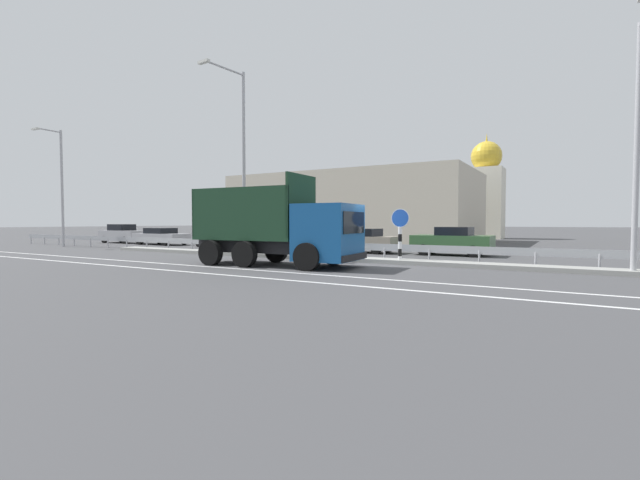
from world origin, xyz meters
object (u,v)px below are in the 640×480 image
object	(u,v)px
dump_truck	(294,234)
street_lamp_2	(638,134)
parked_car_2	(221,236)
parked_car_0	(123,234)
median_road_sign	(400,234)
parked_car_1	(162,236)
parked_car_4	(361,240)
street_lamp_0	(60,182)
parked_car_5	(452,241)
parked_car_3	(288,239)
church_tower	(486,191)
street_lamp_1	(241,154)

from	to	relation	value
dump_truck	street_lamp_2	distance (m)	12.28
parked_car_2	parked_car_0	bearing A→B (deg)	87.47
parked_car_2	dump_truck	bearing A→B (deg)	-127.36
median_road_sign	parked_car_1	size ratio (longest dim) A/B	0.49
parked_car_4	parked_car_1	bearing A→B (deg)	91.01
street_lamp_0	parked_car_5	world-z (taller)	street_lamp_0
parked_car_0	parked_car_2	xyz separation A→B (m)	(11.37, -0.12, -0.02)
median_road_sign	parked_car_2	size ratio (longest dim) A/B	0.57
street_lamp_2	parked_car_5	distance (m)	10.31
street_lamp_2	dump_truck	bearing A→B (deg)	-165.76
street_lamp_2	parked_car_1	bearing A→B (deg)	169.36
street_lamp_0	street_lamp_2	size ratio (longest dim) A/B	1.02
median_road_sign	street_lamp_0	size ratio (longest dim) A/B	0.28
parked_car_3	parked_car_2	bearing A→B (deg)	-84.80
median_road_sign	parked_car_3	size ratio (longest dim) A/B	0.60
parked_car_2	church_tower	distance (m)	30.17
parked_car_1	parked_car_3	size ratio (longest dim) A/B	1.23
parked_car_2	parked_car_5	bearing A→B (deg)	-90.05
parked_car_3	parked_car_5	bearing A→B (deg)	93.50
median_road_sign	parked_car_3	xyz separation A→B (m)	(-9.70, 5.59, -0.58)
street_lamp_0	street_lamp_2	world-z (taller)	street_lamp_0
street_lamp_2	median_road_sign	bearing A→B (deg)	177.48
street_lamp_1	parked_car_1	bearing A→B (deg)	157.20
street_lamp_2	parked_car_5	world-z (taller)	street_lamp_2
street_lamp_2	church_tower	world-z (taller)	church_tower
parked_car_2	street_lamp_2	bearing A→B (deg)	-105.47
parked_car_5	street_lamp_2	bearing A→B (deg)	-129.95
median_road_sign	parked_car_4	world-z (taller)	median_road_sign
parked_car_1	parked_car_5	distance (m)	22.41
street_lamp_0	church_tower	world-z (taller)	church_tower
parked_car_4	parked_car_5	xyz separation A→B (m)	(5.12, 0.54, 0.06)
parked_car_0	parked_car_3	bearing A→B (deg)	90.15
median_road_sign	street_lamp_2	xyz separation A→B (m)	(8.15, -0.36, 3.38)
parked_car_4	church_tower	bearing A→B (deg)	-4.87
median_road_sign	parked_car_1	xyz separation A→B (m)	(-21.53, 5.22, -0.59)
church_tower	parked_car_1	bearing A→B (deg)	-126.79
parked_car_0	church_tower	distance (m)	36.67
parked_car_3	parked_car_5	world-z (taller)	parked_car_5
street_lamp_0	parked_car_4	size ratio (longest dim) A/B	1.91
parked_car_2	parked_car_5	xyz separation A→B (m)	(16.20, 0.53, 0.00)
parked_car_4	street_lamp_1	bearing A→B (deg)	141.60
street_lamp_1	median_road_sign	bearing A→B (deg)	1.16
parked_car_2	parked_car_3	world-z (taller)	parked_car_2
median_road_sign	parked_car_5	size ratio (longest dim) A/B	0.57
street_lamp_2	church_tower	bearing A→B (deg)	106.91
parked_car_2	parked_car_5	distance (m)	16.21
median_road_sign	parked_car_2	xyz separation A→B (m)	(-15.34, 5.30, -0.50)
parked_car_3	parked_car_5	size ratio (longest dim) A/B	0.96
street_lamp_0	parked_car_3	size ratio (longest dim) A/B	2.12
church_tower	parked_car_4	bearing A→B (deg)	-95.64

